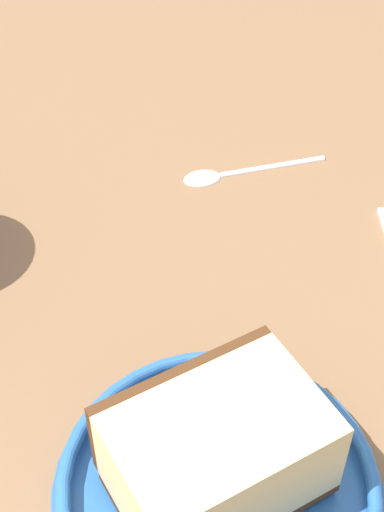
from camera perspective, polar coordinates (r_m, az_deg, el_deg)
ground_plane at (r=49.87cm, az=-6.26°, el=-9.68°), size 143.81×143.81×3.46cm
small_plate at (r=43.12cm, az=1.91°, el=-16.36°), size 17.74×17.74×1.71cm
cake_slice at (r=40.70cm, az=1.81°, el=-14.05°), size 8.75×11.43×5.70cm
teaspoon at (r=61.63cm, az=2.40°, el=6.18°), size 2.96×11.74×0.80cm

